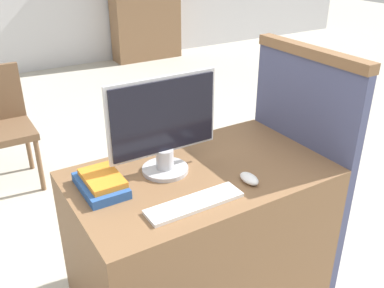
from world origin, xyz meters
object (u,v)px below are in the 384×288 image
Objects in this scene: monitor at (164,126)px; mouse at (249,179)px; book_stack at (101,183)px; keyboard at (195,203)px.

monitor is 0.44m from mouse.
mouse is 0.64m from book_stack.
mouse is (0.29, 0.02, 0.01)m from keyboard.
monitor is 0.38m from keyboard.
keyboard is 1.52× the size of book_stack.
book_stack reaches higher than keyboard.
monitor reaches higher than keyboard.
monitor is at bearing 84.88° from keyboard.
monitor is 1.26× the size of keyboard.
book_stack is at bearing 132.19° from keyboard.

